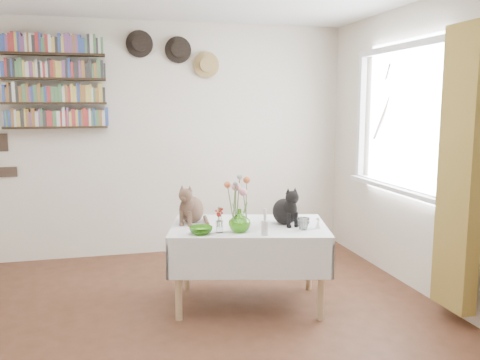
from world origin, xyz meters
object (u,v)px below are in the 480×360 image
object	(u,v)px
flower_vase	(240,220)
bookshelf_unit	(54,83)
black_cat	(285,205)
dining_table	(249,245)
tabby_cat	(191,202)

from	to	relation	value
flower_vase	bookshelf_unit	xyz separation A→B (m)	(-1.46, 1.79, 1.09)
black_cat	bookshelf_unit	world-z (taller)	bookshelf_unit
dining_table	tabby_cat	distance (m)	0.58
dining_table	black_cat	distance (m)	0.44
dining_table	tabby_cat	world-z (taller)	tabby_cat
dining_table	black_cat	size ratio (longest dim) A/B	4.37
dining_table	tabby_cat	bearing A→B (deg)	153.74
tabby_cat	black_cat	world-z (taller)	tabby_cat
bookshelf_unit	dining_table	bearing A→B (deg)	-45.25
bookshelf_unit	flower_vase	bearing A→B (deg)	-50.80
black_cat	bookshelf_unit	bearing A→B (deg)	129.08
dining_table	flower_vase	bearing A→B (deg)	-123.40
tabby_cat	flower_vase	size ratio (longest dim) A/B	1.89
tabby_cat	flower_vase	bearing A→B (deg)	-22.01
dining_table	bookshelf_unit	size ratio (longest dim) A/B	1.39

